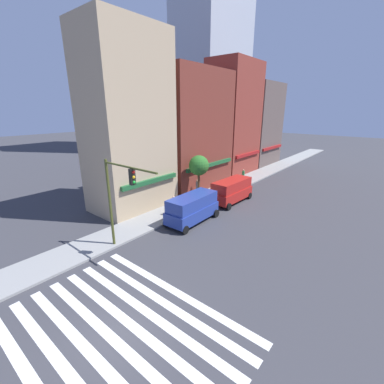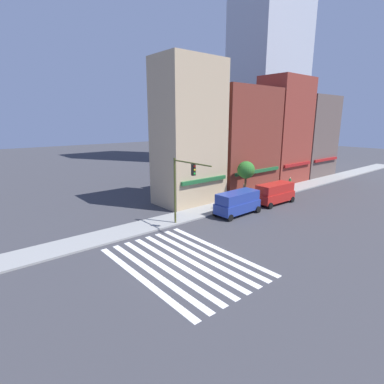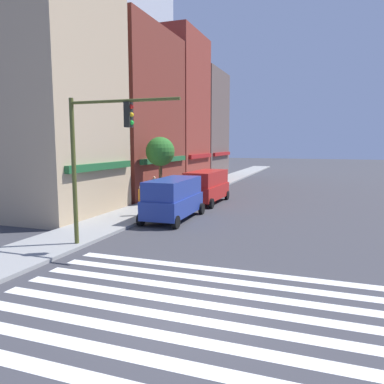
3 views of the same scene
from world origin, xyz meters
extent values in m
plane|color=#38383D|center=(0.00, 0.00, 0.00)|extent=(200.00, 200.00, 0.00)
cube|color=gray|center=(0.00, 7.50, 0.07)|extent=(120.00, 3.00, 0.15)
cube|color=silver|center=(-3.32, 0.00, 0.00)|extent=(0.46, 10.80, 0.01)
cube|color=silver|center=(-2.37, 0.00, 0.00)|extent=(0.46, 10.80, 0.01)
cube|color=silver|center=(-1.42, 0.00, 0.00)|extent=(0.46, 10.80, 0.01)
cube|color=silver|center=(-0.47, 0.00, 0.00)|extent=(0.46, 10.80, 0.01)
cube|color=silver|center=(0.47, 0.00, 0.00)|extent=(0.46, 10.80, 0.01)
cube|color=silver|center=(1.42, 0.00, 0.00)|extent=(0.46, 10.80, 0.01)
cube|color=silver|center=(2.37, 0.00, 0.00)|extent=(0.46, 10.80, 0.01)
cube|color=silver|center=(3.32, 0.00, 0.00)|extent=(0.46, 10.80, 0.01)
cube|color=tan|center=(9.90, 11.50, 7.89)|extent=(7.38, 5.00, 15.78)
cube|color=#1E592D|center=(9.90, 8.85, 3.00)|extent=(6.27, 0.30, 0.40)
cube|color=maroon|center=(19.10, 11.50, 6.71)|extent=(9.93, 5.00, 13.42)
cube|color=#1E592D|center=(19.10, 8.85, 3.00)|extent=(8.44, 0.30, 0.40)
cube|color=maroon|center=(28.28, 11.50, 7.69)|extent=(7.85, 5.00, 15.37)
cube|color=maroon|center=(28.28, 8.85, 3.00)|extent=(6.67, 0.30, 0.40)
cube|color=brown|center=(36.74, 11.50, 6.58)|extent=(8.41, 5.00, 13.17)
cube|color=maroon|center=(36.74, 8.85, 3.00)|extent=(7.15, 0.30, 0.40)
cylinder|color=#474C1E|center=(4.11, 6.40, 3.07)|extent=(0.18, 0.18, 6.13)
cylinder|color=#474C1E|center=(4.11, 4.05, 5.93)|extent=(0.12, 4.69, 0.12)
cube|color=black|center=(4.11, 3.82, 5.41)|extent=(0.32, 0.24, 0.95)
sphere|color=red|center=(4.11, 3.69, 5.70)|extent=(0.18, 0.18, 0.18)
sphere|color=#EAAD14|center=(4.11, 3.69, 5.40)|extent=(0.18, 0.18, 0.18)
sphere|color=green|center=(4.11, 3.69, 5.10)|extent=(0.18, 0.18, 0.18)
cube|color=navy|center=(10.68, 4.70, 0.84)|extent=(5.05, 2.12, 1.00)
cube|color=navy|center=(10.68, 4.70, 1.84)|extent=(4.79, 1.96, 1.00)
cylinder|color=black|center=(8.59, 5.70, 0.34)|extent=(0.68, 0.22, 0.68)
cylinder|color=black|center=(8.59, 3.70, 0.34)|extent=(0.68, 0.22, 0.68)
cylinder|color=black|center=(12.77, 5.70, 0.34)|extent=(0.68, 0.22, 0.68)
cylinder|color=black|center=(12.77, 3.70, 0.34)|extent=(0.68, 0.22, 0.68)
cube|color=#B21E19|center=(16.98, 4.70, 0.84)|extent=(5.05, 2.13, 1.00)
cube|color=#B21E19|center=(16.98, 4.70, 1.84)|extent=(4.80, 1.97, 1.00)
cylinder|color=black|center=(14.89, 5.70, 0.34)|extent=(0.68, 0.22, 0.68)
cylinder|color=black|center=(14.89, 3.70, 0.34)|extent=(0.68, 0.22, 0.68)
cylinder|color=black|center=(19.07, 5.70, 0.34)|extent=(0.68, 0.22, 0.68)
cylinder|color=black|center=(19.07, 3.70, 0.34)|extent=(0.68, 0.22, 0.68)
cylinder|color=#23232D|center=(23.60, 6.98, 0.57)|extent=(0.26, 0.26, 0.85)
cylinder|color=#2D7A3D|center=(23.60, 6.98, 1.35)|extent=(0.32, 0.32, 0.70)
sphere|color=tan|center=(23.60, 6.98, 1.81)|extent=(0.22, 0.22, 0.22)
cylinder|color=#23232D|center=(10.49, 6.65, 0.57)|extent=(0.26, 0.26, 0.85)
cylinder|color=orange|center=(10.49, 6.65, 1.35)|extent=(0.32, 0.32, 0.70)
sphere|color=tan|center=(10.49, 6.65, 1.81)|extent=(0.22, 0.22, 0.22)
cylinder|color=#23232D|center=(16.08, 8.44, 0.57)|extent=(0.26, 0.26, 0.85)
cylinder|color=slate|center=(16.08, 8.44, 1.35)|extent=(0.32, 0.32, 0.70)
sphere|color=tan|center=(16.08, 8.44, 1.81)|extent=(0.22, 0.22, 0.22)
cylinder|color=brown|center=(15.13, 7.50, 1.60)|extent=(0.24, 0.24, 2.90)
sphere|color=#286623|center=(15.13, 7.50, 3.76)|extent=(2.02, 2.02, 2.02)
camera|label=1|loc=(-4.78, -7.93, 9.13)|focal=24.00mm
camera|label=2|loc=(-11.44, -14.69, 9.41)|focal=28.00mm
camera|label=3|loc=(-8.72, -3.30, 4.34)|focal=35.00mm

